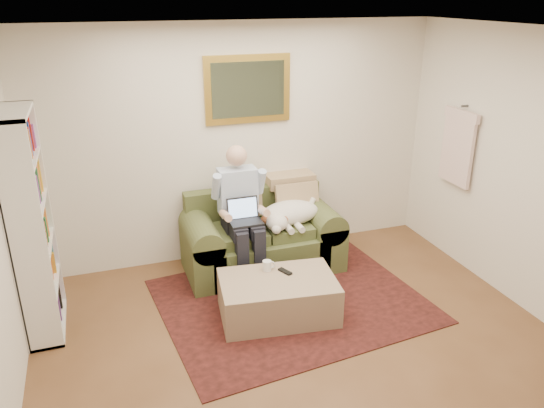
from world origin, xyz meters
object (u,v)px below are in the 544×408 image
seated_man (243,216)px  bookshelf (32,226)px  coffee_mug (267,266)px  sofa (262,243)px  sleeping_dog (290,213)px  ottoman (278,298)px  laptop (244,215)px

seated_man → bookshelf: size_ratio=0.71×
coffee_mug → sofa: bearing=75.9°
sleeping_dog → seated_man: bearing=-172.9°
sofa → ottoman: 0.99m
sofa → coffee_mug: (-0.20, -0.78, 0.15)m
ottoman → laptop: bearing=97.4°
ottoman → sleeping_dog: bearing=62.9°
laptop → sleeping_dog: laptop is taller
sleeping_dog → bookshelf: size_ratio=0.35×
ottoman → bookshelf: bearing=165.3°
sleeping_dog → laptop: bearing=-166.4°
seated_man → coffee_mug: bearing=-84.8°
seated_man → coffee_mug: 0.68m
seated_man → sleeping_dog: (0.55, 0.07, -0.06)m
bookshelf → ottoman: bearing=-14.7°
coffee_mug → bookshelf: bearing=170.5°
seated_man → bookshelf: bookshelf is taller
coffee_mug → bookshelf: (-2.01, 0.34, 0.56)m
sofa → bookshelf: size_ratio=0.84×
laptop → seated_man: bearing=90.0°
laptop → coffee_mug: bearing=-84.2°
coffee_mug → ottoman: bearing=-78.4°
laptop → ottoman: size_ratio=0.31×
laptop → sleeping_dog: bearing=13.6°
laptop → coffee_mug: laptop is taller
ottoman → bookshelf: (-2.05, 0.54, 0.81)m
laptop → bookshelf: bearing=-173.5°
ottoman → bookshelf: 2.27m
sofa → seated_man: 0.51m
sofa → seated_man: size_ratio=1.19×
sofa → ottoman: bearing=-99.0°
ottoman → coffee_mug: bearing=101.6°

